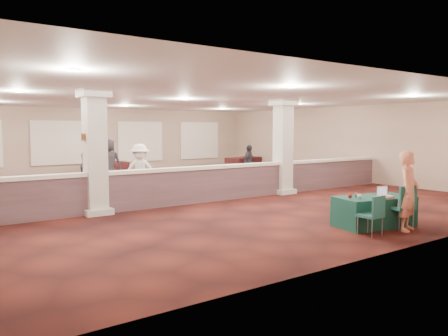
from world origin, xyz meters
TOP-DOWN VIEW (x-y plane):
  - ground at (0.00, 0.00)m, footprint 16.00×16.00m
  - wall_back at (0.00, 8.00)m, footprint 16.00×0.04m
  - wall_front at (0.00, -8.00)m, footprint 16.00×0.04m
  - wall_right at (8.00, 0.00)m, footprint 0.04×16.00m
  - ceiling at (0.00, 0.00)m, footprint 16.00×16.00m
  - partition_wall at (0.00, -1.50)m, footprint 15.60×0.28m
  - column_left at (-3.50, -1.50)m, footprint 0.72×0.72m
  - column_right at (3.00, -1.50)m, footprint 0.72×0.72m
  - sconce_left at (-3.78, -1.50)m, footprint 0.12×0.12m
  - sconce_right at (-3.22, -1.50)m, footprint 0.12×0.12m
  - near_table at (1.20, -6.50)m, footprint 1.90×1.21m
  - conf_chair_main at (1.39, -7.09)m, footprint 0.58×0.58m
  - conf_chair_side at (0.38, -7.08)m, footprint 0.43×0.43m
  - woman at (1.40, -7.20)m, footprint 0.73×0.61m
  - far_table_front_center at (0.65, 1.37)m, footprint 1.76×0.98m
  - far_table_front_right at (4.34, 2.61)m, footprint 1.88×1.37m
  - far_table_back_center at (-0.33, 6.49)m, footprint 1.87×1.01m
  - far_table_back_right at (6.50, 5.26)m, footprint 2.09×1.40m
  - attendee_a at (-1.99, 3.66)m, footprint 0.99×0.81m
  - attendee_b at (-1.39, 0.47)m, footprint 1.22×0.97m
  - attendee_c at (4.33, 2.07)m, footprint 1.00×0.79m
  - attendee_d at (-1.30, 3.50)m, footprint 1.03×0.92m
  - laptop_base at (1.46, -6.60)m, footprint 0.34×0.27m
  - laptop_screen at (1.48, -6.50)m, footprint 0.30×0.07m
  - screen_glow at (1.48, -6.50)m, footprint 0.27×0.06m
  - knitting at (1.19, -6.74)m, footprint 0.42×0.35m
  - yarn_cream at (0.68, -6.49)m, footprint 0.10×0.10m
  - yarn_red at (0.57, -6.33)m, footprint 0.09×0.09m
  - yarn_grey at (0.81, -6.31)m, footprint 0.10×0.10m
  - scissors at (1.73, -6.87)m, footprint 0.11×0.05m

SIDE VIEW (x-z plane):
  - ground at x=0.00m, z-range 0.00..0.00m
  - near_table at x=1.20m, z-range 0.00..0.68m
  - far_table_front_center at x=0.65m, z-range 0.00..0.69m
  - far_table_front_right at x=4.34m, z-range 0.00..0.69m
  - far_table_back_center at x=-0.33m, z-range 0.00..0.74m
  - far_table_back_right at x=6.50m, z-range 0.00..0.78m
  - conf_chair_side at x=0.38m, z-range 0.08..0.92m
  - partition_wall at x=0.00m, z-range 0.02..1.12m
  - conf_chair_main at x=1.39m, z-range 0.09..1.08m
  - scissors at x=1.73m, z-range 0.68..0.69m
  - laptop_base at x=1.46m, z-range 0.68..0.69m
  - knitting at x=1.19m, z-range 0.68..0.70m
  - yarn_red at x=0.57m, z-range 0.68..0.77m
  - yarn_grey at x=0.81m, z-range 0.68..0.77m
  - yarn_cream at x=0.68m, z-range 0.68..0.78m
  - attendee_c at x=4.33m, z-range 0.00..1.54m
  - screen_glow at x=1.48m, z-range 0.69..0.87m
  - laptop_screen at x=1.48m, z-range 0.69..0.90m
  - attendee_b at x=-1.39m, z-range 0.00..1.73m
  - woman at x=1.40m, z-range 0.00..1.73m
  - attendee_a at x=-1.99m, z-range 0.00..1.80m
  - attendee_d at x=-1.30m, z-range 0.00..1.85m
  - wall_back at x=0.00m, z-range 0.00..3.20m
  - wall_front at x=0.00m, z-range 0.00..3.20m
  - wall_right at x=8.00m, z-range 0.00..3.20m
  - column_left at x=-3.50m, z-range 0.04..3.24m
  - column_right at x=3.00m, z-range 0.04..3.24m
  - sconce_left at x=-3.78m, z-range 1.91..2.09m
  - sconce_right at x=-3.22m, z-range 1.91..2.09m
  - ceiling at x=0.00m, z-range 3.19..3.21m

